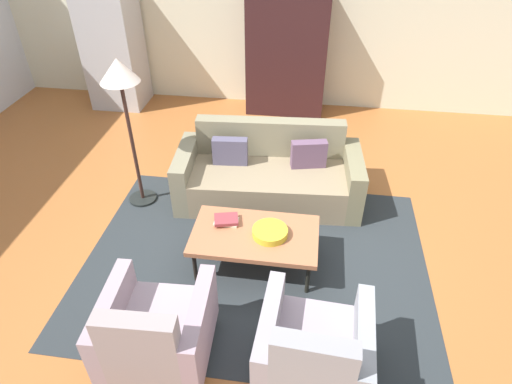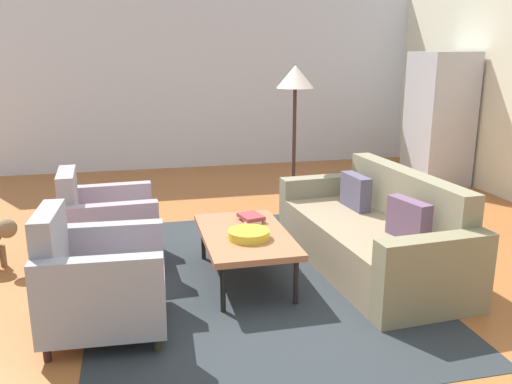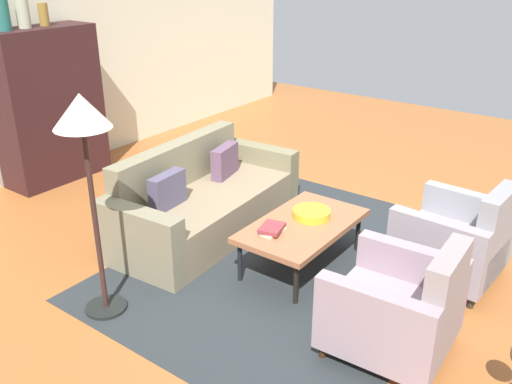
{
  "view_description": "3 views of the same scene",
  "coord_description": "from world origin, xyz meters",
  "px_view_note": "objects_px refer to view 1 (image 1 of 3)",
  "views": [
    {
      "loc": [
        0.27,
        -3.3,
        3.2
      ],
      "look_at": [
        -0.21,
        0.07,
        0.66
      ],
      "focal_mm": 30.66,
      "sensor_mm": 36.0,
      "label": 1
    },
    {
      "loc": [
        3.93,
        -1.12,
        1.89
      ],
      "look_at": [
        -0.4,
        -0.11,
        0.7
      ],
      "focal_mm": 37.65,
      "sensor_mm": 36.0,
      "label": 2
    },
    {
      "loc": [
        -3.88,
        -2.49,
        2.6
      ],
      "look_at": [
        -0.25,
        0.2,
        0.62
      ],
      "focal_mm": 39.06,
      "sensor_mm": 36.0,
      "label": 3
    }
  ],
  "objects_px": {
    "coffee_table": "(255,236)",
    "couch": "(269,174)",
    "book_stack": "(226,220)",
    "cabinet": "(287,56)",
    "armchair_right": "(313,355)",
    "refrigerator": "(114,48)",
    "armchair_left": "(155,335)",
    "floor_lamp": "(121,85)",
    "fruit_bowl": "(270,232)"
  },
  "relations": [
    {
      "from": "couch",
      "to": "fruit_bowl",
      "type": "bearing_deg",
      "value": 93.23
    },
    {
      "from": "armchair_right",
      "to": "cabinet",
      "type": "relative_size",
      "value": 0.49
    },
    {
      "from": "book_stack",
      "to": "floor_lamp",
      "type": "distance_m",
      "value": 1.72
    },
    {
      "from": "cabinet",
      "to": "floor_lamp",
      "type": "height_order",
      "value": "cabinet"
    },
    {
      "from": "couch",
      "to": "cabinet",
      "type": "distance_m",
      "value": 2.4
    },
    {
      "from": "couch",
      "to": "refrigerator",
      "type": "relative_size",
      "value": 1.17
    },
    {
      "from": "armchair_right",
      "to": "fruit_bowl",
      "type": "height_order",
      "value": "armchair_right"
    },
    {
      "from": "coffee_table",
      "to": "book_stack",
      "type": "height_order",
      "value": "book_stack"
    },
    {
      "from": "floor_lamp",
      "to": "cabinet",
      "type": "bearing_deg",
      "value": 61.03
    },
    {
      "from": "couch",
      "to": "coffee_table",
      "type": "relative_size",
      "value": 1.8
    },
    {
      "from": "coffee_table",
      "to": "cabinet",
      "type": "distance_m",
      "value": 3.55
    },
    {
      "from": "couch",
      "to": "book_stack",
      "type": "bearing_deg",
      "value": 70.77
    },
    {
      "from": "floor_lamp",
      "to": "book_stack",
      "type": "bearing_deg",
      "value": -32.48
    },
    {
      "from": "coffee_table",
      "to": "couch",
      "type": "bearing_deg",
      "value": 90.29
    },
    {
      "from": "coffee_table",
      "to": "armchair_left",
      "type": "relative_size",
      "value": 1.36
    },
    {
      "from": "armchair_left",
      "to": "floor_lamp",
      "type": "relative_size",
      "value": 0.51
    },
    {
      "from": "couch",
      "to": "coffee_table",
      "type": "distance_m",
      "value": 1.19
    },
    {
      "from": "armchair_left",
      "to": "armchair_right",
      "type": "height_order",
      "value": "same"
    },
    {
      "from": "armchair_left",
      "to": "floor_lamp",
      "type": "bearing_deg",
      "value": 110.73
    },
    {
      "from": "cabinet",
      "to": "refrigerator",
      "type": "distance_m",
      "value": 2.72
    },
    {
      "from": "refrigerator",
      "to": "floor_lamp",
      "type": "relative_size",
      "value": 1.08
    },
    {
      "from": "fruit_bowl",
      "to": "cabinet",
      "type": "relative_size",
      "value": 0.19
    },
    {
      "from": "armchair_right",
      "to": "refrigerator",
      "type": "height_order",
      "value": "refrigerator"
    },
    {
      "from": "book_stack",
      "to": "coffee_table",
      "type": "bearing_deg",
      "value": -21.65
    },
    {
      "from": "couch",
      "to": "coffee_table",
      "type": "height_order",
      "value": "couch"
    },
    {
      "from": "couch",
      "to": "armchair_left",
      "type": "xyz_separation_m",
      "value": [
        -0.59,
        -2.35,
        0.06
      ]
    },
    {
      "from": "refrigerator",
      "to": "floor_lamp",
      "type": "xyz_separation_m",
      "value": [
        1.25,
        -2.54,
        0.52
      ]
    },
    {
      "from": "refrigerator",
      "to": "couch",
      "type": "bearing_deg",
      "value": -39.18
    },
    {
      "from": "floor_lamp",
      "to": "fruit_bowl",
      "type": "bearing_deg",
      "value": -28.2
    },
    {
      "from": "coffee_table",
      "to": "armchair_right",
      "type": "relative_size",
      "value": 1.36
    },
    {
      "from": "refrigerator",
      "to": "floor_lamp",
      "type": "height_order",
      "value": "refrigerator"
    },
    {
      "from": "coffee_table",
      "to": "cabinet",
      "type": "relative_size",
      "value": 0.67
    },
    {
      "from": "coffee_table",
      "to": "floor_lamp",
      "type": "distance_m",
      "value": 2.02
    },
    {
      "from": "armchair_right",
      "to": "book_stack",
      "type": "bearing_deg",
      "value": 128.0
    },
    {
      "from": "coffee_table",
      "to": "cabinet",
      "type": "xyz_separation_m",
      "value": [
        -0.02,
        3.51,
        0.52
      ]
    },
    {
      "from": "coffee_table",
      "to": "refrigerator",
      "type": "height_order",
      "value": "refrigerator"
    },
    {
      "from": "fruit_bowl",
      "to": "book_stack",
      "type": "bearing_deg",
      "value": 165.03
    },
    {
      "from": "coffee_table",
      "to": "armchair_left",
      "type": "height_order",
      "value": "armchair_left"
    },
    {
      "from": "armchair_right",
      "to": "book_stack",
      "type": "xyz_separation_m",
      "value": [
        -0.89,
        1.28,
        0.1
      ]
    },
    {
      "from": "coffee_table",
      "to": "book_stack",
      "type": "distance_m",
      "value": 0.33
    },
    {
      "from": "couch",
      "to": "coffee_table",
      "type": "xyz_separation_m",
      "value": [
        0.01,
        -1.19,
        0.09
      ]
    },
    {
      "from": "coffee_table",
      "to": "cabinet",
      "type": "height_order",
      "value": "cabinet"
    },
    {
      "from": "couch",
      "to": "armchair_left",
      "type": "relative_size",
      "value": 2.45
    },
    {
      "from": "armchair_left",
      "to": "refrigerator",
      "type": "bearing_deg",
      "value": 112.31
    },
    {
      "from": "armchair_right",
      "to": "refrigerator",
      "type": "bearing_deg",
      "value": 129.2
    },
    {
      "from": "fruit_bowl",
      "to": "book_stack",
      "type": "distance_m",
      "value": 0.46
    },
    {
      "from": "armchair_left",
      "to": "cabinet",
      "type": "xyz_separation_m",
      "value": [
        0.58,
        4.68,
        0.56
      ]
    },
    {
      "from": "couch",
      "to": "armchair_right",
      "type": "xyz_separation_m",
      "value": [
        0.6,
        -2.35,
        0.06
      ]
    },
    {
      "from": "book_stack",
      "to": "cabinet",
      "type": "distance_m",
      "value": 3.44
    },
    {
      "from": "floor_lamp",
      "to": "armchair_left",
      "type": "bearing_deg",
      "value": -66.57
    }
  ]
}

